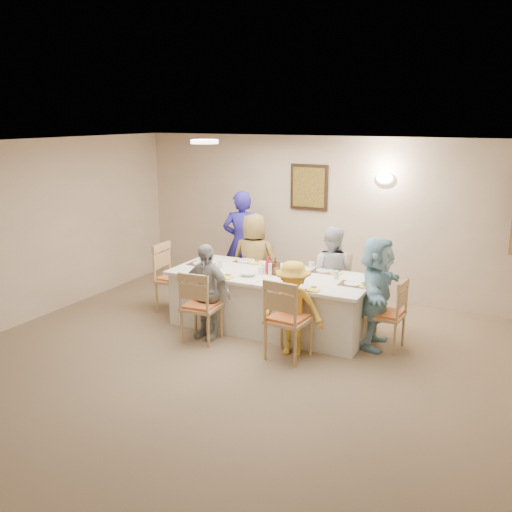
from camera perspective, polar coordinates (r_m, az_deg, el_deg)
The scene contains 44 objects.
ground at distance 6.40m, azimuth -4.11°, elevation -12.09°, with size 7.00×7.00×0.00m, color olive.
room_walls at distance 5.90m, azimuth -4.36°, elevation 1.26°, with size 7.00×7.00×7.00m.
wall_picture at distance 9.08m, azimuth 5.32°, elevation 6.86°, with size 0.62×0.05×0.72m.
wall_sconce at distance 8.67m, azimuth 12.75°, elevation 7.58°, with size 0.26×0.09×0.18m, color white.
ceiling_light at distance 7.57m, azimuth -5.18°, elevation 11.32°, with size 0.36×0.36×0.05m, color white.
dining_table at distance 7.68m, azimuth 1.52°, elevation -4.50°, with size 2.69×1.14×0.76m, color white.
chair_back_left at distance 8.60m, azimuth 0.17°, elevation -2.03°, with size 0.42×0.42×0.89m, color tan, non-canonical shape.
chair_back_right at distance 8.15m, azimuth 7.75°, elevation -3.00°, with size 0.43×0.43×0.90m, color tan, non-canonical shape.
chair_front_left at distance 7.26m, azimuth -5.49°, elevation -4.93°, with size 0.45×0.45×0.94m, color tan, non-canonical shape.
chair_front_right at distance 6.72m, azimuth 3.27°, elevation -6.19°, with size 0.48×0.48×0.99m, color tan, non-canonical shape.
chair_left_end at distance 8.39m, azimuth -8.11°, elevation -2.16°, with size 0.48×0.48×1.01m, color tan, non-canonical shape.
chair_right_end at distance 7.17m, azimuth 12.86°, elevation -5.62°, with size 0.43×0.43×0.90m, color tan, non-canonical shape.
diner_back_left at distance 8.42m, azimuth -0.19°, elevation -0.49°, with size 0.76×0.56×1.42m, color brown.
diner_back_right at distance 7.98m, azimuth 7.52°, elevation -1.75°, with size 0.65×0.51×1.33m, color #B6B9C3.
diner_front_left at distance 7.31m, azimuth -5.02°, elevation -3.54°, with size 0.75×0.36×1.24m, color #9A9A9A.
diner_front_right at distance 6.80m, azimuth 3.68°, elevation -5.24°, with size 0.81×0.55×1.16m, color gold.
diner_right_end at distance 7.13m, azimuth 11.95°, elevation -3.59°, with size 0.55×1.33×1.40m, color #91CAE1.
caregiver at distance 9.00m, azimuth -1.40°, elevation 1.28°, with size 0.71×0.58×1.68m, color navy.
placemat_fl at distance 7.48m, azimuth -4.00°, elevation -1.96°, with size 0.33×0.25×0.01m, color #472B19.
plate_fl at distance 7.48m, azimuth -4.00°, elevation -1.89°, with size 0.24×0.24×0.01m, color white.
napkin_fl at distance 7.35m, azimuth -2.99°, elevation -2.18°, with size 0.15×0.15×0.01m, color yellow.
placemat_fr at distance 6.97m, azimuth 4.55°, elevation -3.17°, with size 0.33×0.24×0.01m, color #472B19.
plate_fr at distance 6.96m, azimuth 4.55°, elevation -3.09°, with size 0.25×0.25×0.02m, color white.
napkin_fr at distance 6.86m, azimuth 5.78°, elevation -3.41°, with size 0.14×0.14×0.01m, color yellow.
placemat_bl at distance 8.19m, azimuth -1.01°, elevation -0.53°, with size 0.32×0.24×0.01m, color #472B19.
plate_bl at distance 8.18m, azimuth -1.01°, elevation -0.46°, with size 0.26×0.26×0.02m, color white.
napkin_bl at distance 8.06m, azimuth -0.05°, elevation -0.71°, with size 0.14×0.14×0.01m, color yellow.
placemat_br at distance 7.72m, azimuth 6.90°, elevation -1.52°, with size 0.36×0.26×0.01m, color #472B19.
plate_br at distance 7.72m, azimuth 6.91°, elevation -1.45°, with size 0.23×0.23×0.01m, color white.
napkin_br at distance 7.62m, azimuth 8.05°, elevation -1.72°, with size 0.14×0.14×0.01m, color yellow.
placemat_le at distance 8.08m, azimuth -5.54°, elevation -0.80°, with size 0.34×0.25×0.01m, color #472B19.
plate_le at distance 8.07m, azimuth -5.54°, elevation -0.73°, with size 0.23×0.23×0.01m, color white.
napkin_le at distance 7.94m, azimuth -4.63°, elevation -0.98°, with size 0.15×0.15×0.01m, color yellow.
placemat_re at distance 7.18m, azimuth 9.66°, elevation -2.80°, with size 0.34×0.25×0.01m, color #472B19.
plate_re at distance 7.18m, azimuth 9.67°, elevation -2.72°, with size 0.22×0.22×0.01m, color white.
napkin_re at distance 7.09m, azimuth 10.94°, elevation -3.03°, with size 0.14×0.14×0.01m, color yellow.
teacup_a at distance 7.64m, azimuth -4.64°, elevation -1.34°, with size 0.13×0.13×0.08m, color white.
teacup_b at distance 7.89m, azimuth 5.56°, elevation -0.88°, with size 0.11×0.11×0.08m, color white.
bowl_a at distance 7.46m, azimuth -0.79°, elevation -1.80°, with size 0.23×0.23×0.05m, color white.
bowl_b at distance 7.66m, azimuth 5.07°, elevation -1.41°, with size 0.19×0.19×0.05m, color white.
condiment_ketchup at distance 7.53m, azimuth 1.24°, elevation -0.92°, with size 0.10×0.10×0.23m, color red.
condiment_brown at distance 7.54m, azimuth 1.94°, elevation -0.94°, with size 0.13×0.13×0.23m, color #4C2B14.
condiment_malt at distance 7.49m, azimuth 2.01°, elevation -1.35°, with size 0.15×0.15×0.15m, color #4C2B14.
drinking_glass at distance 7.66m, azimuth 0.69°, elevation -1.14°, with size 0.06×0.06×0.10m, color silver.
Camera 1 is at (2.98, -4.93, 2.80)m, focal length 40.00 mm.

